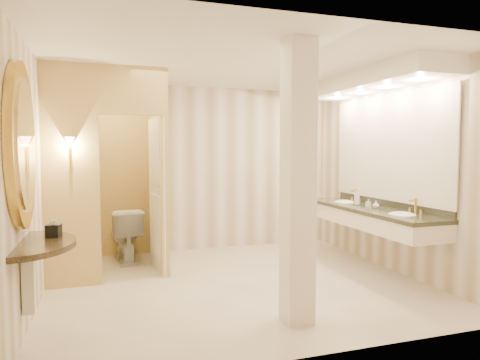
{
  "coord_description": "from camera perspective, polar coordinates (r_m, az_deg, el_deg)",
  "views": [
    {
      "loc": [
        -1.55,
        -5.0,
        1.66
      ],
      "look_at": [
        0.11,
        0.2,
        1.28
      ],
      "focal_mm": 32.0,
      "sensor_mm": 36.0,
      "label": 1
    }
  ],
  "objects": [
    {
      "name": "floor",
      "position": [
        5.49,
        -0.5,
        -13.62
      ],
      "size": [
        4.5,
        4.5,
        0.0
      ],
      "primitive_type": "plane",
      "color": "silver",
      "rests_on": "ground"
    },
    {
      "name": "ceiling",
      "position": [
        5.34,
        -0.52,
        15.2
      ],
      "size": [
        4.5,
        4.5,
        0.0
      ],
      "primitive_type": "plane",
      "rotation": [
        3.14,
        0.0,
        0.0
      ],
      "color": "silver",
      "rests_on": "wall_back"
    },
    {
      "name": "wall_back",
      "position": [
        7.18,
        -5.23,
        1.48
      ],
      "size": [
        4.5,
        0.02,
        2.7
      ],
      "primitive_type": "cube",
      "color": "silver",
      "rests_on": "floor"
    },
    {
      "name": "wall_front",
      "position": [
        3.39,
        9.53,
        -1.35
      ],
      "size": [
        4.5,
        0.02,
        2.7
      ],
      "primitive_type": "cube",
      "color": "silver",
      "rests_on": "floor"
    },
    {
      "name": "wall_left",
      "position": [
        5.06,
        -25.64,
        0.06
      ],
      "size": [
        0.02,
        4.0,
        2.7
      ],
      "primitive_type": "cube",
      "color": "silver",
      "rests_on": "floor"
    },
    {
      "name": "wall_right",
      "position": [
        6.29,
        19.48,
        0.91
      ],
      "size": [
        0.02,
        4.0,
        2.7
      ],
      "primitive_type": "cube",
      "color": "silver",
      "rests_on": "floor"
    },
    {
      "name": "toilet_closet",
      "position": [
        6.0,
        -13.5,
        1.23
      ],
      "size": [
        1.5,
        1.55,
        2.7
      ],
      "color": "#EBC97B",
      "rests_on": "floor"
    },
    {
      "name": "wall_sconce",
      "position": [
        5.45,
        -21.74,
        4.44
      ],
      "size": [
        0.14,
        0.14,
        0.42
      ],
      "color": "gold",
      "rests_on": "toilet_closet"
    },
    {
      "name": "vanity",
      "position": [
        6.15,
        17.34,
        3.5
      ],
      "size": [
        0.75,
        2.65,
        2.09
      ],
      "color": "white",
      "rests_on": "floor"
    },
    {
      "name": "console_shelf",
      "position": [
        4.07,
        -27.04,
        -0.86
      ],
      "size": [
        1.09,
        1.09,
        1.99
      ],
      "color": "black",
      "rests_on": "floor"
    },
    {
      "name": "pillar",
      "position": [
        4.1,
        7.73,
        -0.42
      ],
      "size": [
        0.27,
        0.27,
        2.7
      ],
      "primitive_type": "cube",
      "color": "white",
      "rests_on": "floor"
    },
    {
      "name": "tissue_box",
      "position": [
        4.26,
        -23.59,
        -6.21
      ],
      "size": [
        0.14,
        0.14,
        0.12
      ],
      "primitive_type": "cube",
      "rotation": [
        0.0,
        0.0,
        -0.24
      ],
      "color": "black",
      "rests_on": "console_shelf"
    },
    {
      "name": "toilet",
      "position": [
        6.67,
        -15.08,
        -7.03
      ],
      "size": [
        0.53,
        0.83,
        0.81
      ],
      "primitive_type": "imported",
      "rotation": [
        0.0,
        0.0,
        3.25
      ],
      "color": "white",
      "rests_on": "floor"
    },
    {
      "name": "soap_bottle_a",
      "position": [
        6.15,
        16.74,
        -2.98
      ],
      "size": [
        0.07,
        0.07,
        0.12
      ],
      "primitive_type": "imported",
      "rotation": [
        0.0,
        0.0,
        0.28
      ],
      "color": "beige",
      "rests_on": "vanity"
    },
    {
      "name": "soap_bottle_b",
      "position": [
        6.09,
        17.65,
        -3.12
      ],
      "size": [
        0.09,
        0.09,
        0.11
      ],
      "primitive_type": "imported",
      "rotation": [
        0.0,
        0.0,
        0.08
      ],
      "color": "silver",
      "rests_on": "vanity"
    },
    {
      "name": "soap_bottle_c",
      "position": [
        6.34,
        15.33,
        -2.21
      ],
      "size": [
        0.1,
        0.1,
        0.24
      ],
      "primitive_type": "imported",
      "rotation": [
        0.0,
        0.0,
        0.1
      ],
      "color": "#C6B28C",
      "rests_on": "vanity"
    }
  ]
}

